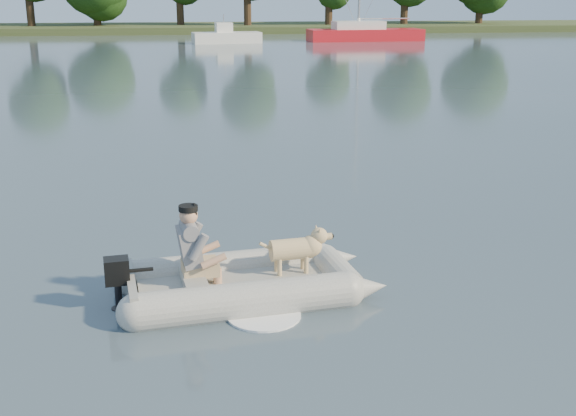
{
  "coord_description": "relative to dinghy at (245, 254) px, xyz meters",
  "views": [
    {
      "loc": [
        -1.36,
        -7.97,
        3.67
      ],
      "look_at": [
        -0.12,
        1.6,
        0.75
      ],
      "focal_mm": 45.0,
      "sensor_mm": 36.0,
      "label": 1
    }
  ],
  "objects": [
    {
      "name": "dog",
      "position": [
        0.59,
        0.13,
        -0.07
      ],
      "size": [
        0.91,
        0.43,
        0.58
      ],
      "primitive_type": null,
      "rotation": [
        0.0,
        0.0,
        0.14
      ],
      "color": "tan",
      "rests_on": "dinghy"
    },
    {
      "name": "sailboat",
      "position": [
        12.33,
        46.48,
        -0.03
      ],
      "size": [
        8.75,
        3.02,
        11.87
      ],
      "rotation": [
        0.0,
        0.0,
        0.05
      ],
      "color": "red",
      "rests_on": "water"
    },
    {
      "name": "water",
      "position": [
        0.81,
        -0.39,
        -0.55
      ],
      "size": [
        160.0,
        160.0,
        0.0
      ],
      "primitive_type": "plane",
      "color": "slate",
      "rests_on": "ground"
    },
    {
      "name": "shore_bank",
      "position": [
        0.81,
        61.61,
        -0.3
      ],
      "size": [
        160.0,
        12.0,
        0.7
      ],
      "primitive_type": "cube",
      "color": "#47512D",
      "rests_on": "water"
    },
    {
      "name": "dinghy",
      "position": [
        0.0,
        0.0,
        0.0
      ],
      "size": [
        4.73,
        3.55,
        1.3
      ],
      "primitive_type": null,
      "rotation": [
        0.0,
        0.0,
        0.14
      ],
      "color": "gray",
      "rests_on": "water"
    },
    {
      "name": "man",
      "position": [
        -0.65,
        -0.04,
        0.18
      ],
      "size": [
        0.75,
        0.67,
        1.01
      ],
      "primitive_type": null,
      "rotation": [
        0.0,
        0.0,
        0.14
      ],
      "color": "slate",
      "rests_on": "dinghy"
    },
    {
      "name": "outboard_motor",
      "position": [
        -1.54,
        -0.21,
        -0.26
      ],
      "size": [
        0.42,
        0.32,
        0.74
      ],
      "primitive_type": null,
      "rotation": [
        0.0,
        0.0,
        0.14
      ],
      "color": "black",
      "rests_on": "dinghy"
    },
    {
      "name": "motorboat",
      "position": [
        1.89,
        45.11,
        0.42
      ],
      "size": [
        5.28,
        2.63,
        2.14
      ],
      "primitive_type": null,
      "rotation": [
        0.0,
        0.0,
        0.14
      ],
      "color": "white",
      "rests_on": "water"
    }
  ]
}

